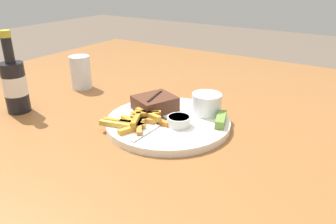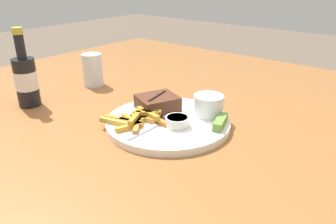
{
  "view_description": "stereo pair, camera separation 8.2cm",
  "coord_description": "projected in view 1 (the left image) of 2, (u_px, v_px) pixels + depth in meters",
  "views": [
    {
      "loc": [
        -0.63,
        -0.41,
        1.1
      ],
      "look_at": [
        0.0,
        0.0,
        0.77
      ],
      "focal_mm": 35.0,
      "sensor_mm": 36.0,
      "label": 1
    },
    {
      "loc": [
        -0.58,
        -0.47,
        1.1
      ],
      "look_at": [
        0.0,
        0.0,
        0.77
      ],
      "focal_mm": 35.0,
      "sensor_mm": 36.0,
      "label": 2
    }
  ],
  "objects": [
    {
      "name": "steak_portion",
      "position": [
        155.0,
        103.0,
        0.87
      ],
      "size": [
        0.13,
        0.12,
        0.04
      ],
      "color": "#512D1E",
      "rests_on": "dinner_plate"
    },
    {
      "name": "coleslaw_cup",
      "position": [
        207.0,
        102.0,
        0.85
      ],
      "size": [
        0.08,
        0.08,
        0.05
      ],
      "color": "white",
      "rests_on": "dinner_plate"
    },
    {
      "name": "pickle_spear",
      "position": [
        221.0,
        120.0,
        0.8
      ],
      "size": [
        0.08,
        0.05,
        0.02
      ],
      "color": "olive",
      "rests_on": "dinner_plate"
    },
    {
      "name": "fries_pile",
      "position": [
        138.0,
        120.0,
        0.8
      ],
      "size": [
        0.15,
        0.15,
        0.02
      ],
      "color": "#C68924",
      "rests_on": "dinner_plate"
    },
    {
      "name": "fork_utensil",
      "position": [
        148.0,
        131.0,
        0.76
      ],
      "size": [
        0.13,
        0.01,
        0.0
      ],
      "rotation": [
        0.0,
        0.0,
        6.27
      ],
      "color": "#B7B7BC",
      "rests_on": "dinner_plate"
    },
    {
      "name": "dipping_sauce_cup",
      "position": [
        179.0,
        121.0,
        0.79
      ],
      "size": [
        0.06,
        0.06,
        0.02
      ],
      "color": "silver",
      "rests_on": "dinner_plate"
    },
    {
      "name": "drinking_glass",
      "position": [
        81.0,
        72.0,
        1.08
      ],
      "size": [
        0.07,
        0.07,
        0.11
      ],
      "color": "silver",
      "rests_on": "dining_table"
    },
    {
      "name": "knife_utensil",
      "position": [
        152.0,
        116.0,
        0.84
      ],
      "size": [
        0.05,
        0.16,
        0.01
      ],
      "rotation": [
        0.0,
        0.0,
        1.36
      ],
      "color": "#B7B7BC",
      "rests_on": "dinner_plate"
    },
    {
      "name": "dinner_plate",
      "position": [
        168.0,
        122.0,
        0.83
      ],
      "size": [
        0.31,
        0.31,
        0.02
      ],
      "color": "white",
      "rests_on": "dining_table"
    },
    {
      "name": "beer_bottle",
      "position": [
        15.0,
        84.0,
        0.89
      ],
      "size": [
        0.06,
        0.06,
        0.22
      ],
      "color": "black",
      "rests_on": "dining_table"
    },
    {
      "name": "dining_table",
      "position": [
        168.0,
        143.0,
        0.85
      ],
      "size": [
        1.6,
        1.75,
        0.73
      ],
      "color": "#935B2D",
      "rests_on": "ground_plane"
    }
  ]
}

